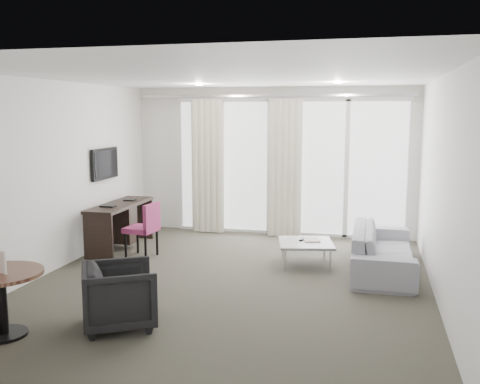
% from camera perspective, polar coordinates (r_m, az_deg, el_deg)
% --- Properties ---
extents(floor, '(5.00, 6.00, 0.00)m').
position_cam_1_polar(floor, '(6.91, -1.22, -9.78)').
color(floor, '#3F3B32').
rests_on(floor, ground).
extents(ceiling, '(5.00, 6.00, 0.00)m').
position_cam_1_polar(ceiling, '(6.58, -1.29, 12.27)').
color(ceiling, white).
rests_on(ceiling, ground).
extents(wall_left, '(0.00, 6.00, 2.60)m').
position_cam_1_polar(wall_left, '(7.66, -19.62, 1.50)').
color(wall_left, silver).
rests_on(wall_left, ground).
extents(wall_right, '(0.00, 6.00, 2.60)m').
position_cam_1_polar(wall_right, '(6.44, 20.76, 0.20)').
color(wall_right, silver).
rests_on(wall_right, ground).
extents(wall_front, '(5.00, 0.00, 2.60)m').
position_cam_1_polar(wall_front, '(3.85, -13.09, -4.73)').
color(wall_front, silver).
rests_on(wall_front, ground).
extents(window_panel, '(4.00, 0.02, 2.38)m').
position_cam_1_polar(window_panel, '(9.47, 5.25, 2.60)').
color(window_panel, white).
rests_on(window_panel, ground).
extents(window_frame, '(4.10, 0.06, 2.44)m').
position_cam_1_polar(window_frame, '(9.46, 5.24, 2.59)').
color(window_frame, white).
rests_on(window_frame, ground).
extents(curtain_left, '(0.60, 0.20, 2.38)m').
position_cam_1_polar(curtain_left, '(9.64, -3.45, 2.72)').
color(curtain_left, beige).
rests_on(curtain_left, ground).
extents(curtain_right, '(0.60, 0.20, 2.38)m').
position_cam_1_polar(curtain_right, '(9.32, 4.80, 2.51)').
color(curtain_right, beige).
rests_on(curtain_right, ground).
extents(curtain_track, '(4.80, 0.04, 0.04)m').
position_cam_1_polar(curtain_track, '(9.32, 3.35, 10.22)').
color(curtain_track, '#B2B2B7').
rests_on(curtain_track, ceiling).
extents(downlight_a, '(0.12, 0.12, 0.02)m').
position_cam_1_polar(downlight_a, '(8.36, -4.42, 11.37)').
color(downlight_a, '#FFE0B2').
rests_on(downlight_a, ceiling).
extents(downlight_b, '(0.12, 0.12, 0.02)m').
position_cam_1_polar(downlight_b, '(7.96, 10.38, 11.41)').
color(downlight_b, '#FFE0B2').
rests_on(downlight_b, ceiling).
extents(desk, '(0.49, 1.55, 0.73)m').
position_cam_1_polar(desk, '(8.78, -12.61, -3.57)').
color(desk, black).
rests_on(desk, floor).
extents(tv, '(0.05, 0.80, 0.50)m').
position_cam_1_polar(tv, '(8.87, -14.23, 2.95)').
color(tv, black).
rests_on(tv, wall_left).
extents(desk_chair, '(0.50, 0.48, 0.83)m').
position_cam_1_polar(desk_chair, '(8.19, -10.50, -3.99)').
color(desk_chair, '#8A2956').
rests_on(desk_chair, floor).
extents(round_table, '(0.96, 0.96, 0.65)m').
position_cam_1_polar(round_table, '(5.78, -24.05, -10.86)').
color(round_table, '#4D2E20').
rests_on(round_table, floor).
extents(menu_card, '(0.12, 0.07, 0.22)m').
position_cam_1_polar(menu_card, '(5.61, -24.01, -7.21)').
color(menu_card, white).
rests_on(menu_card, round_table).
extents(tub_armchair, '(0.97, 0.96, 0.65)m').
position_cam_1_polar(tub_armchair, '(5.65, -12.72, -10.73)').
color(tub_armchair, black).
rests_on(tub_armchair, floor).
extents(coffee_table, '(0.90, 0.90, 0.34)m').
position_cam_1_polar(coffee_table, '(7.75, 7.01, -6.51)').
color(coffee_table, gray).
rests_on(coffee_table, floor).
extents(remote, '(0.07, 0.15, 0.02)m').
position_cam_1_polar(remote, '(7.81, 6.60, -4.94)').
color(remote, black).
rests_on(remote, coffee_table).
extents(magazine, '(0.29, 0.33, 0.02)m').
position_cam_1_polar(magazine, '(7.80, 7.60, -4.97)').
color(magazine, gray).
rests_on(magazine, coffee_table).
extents(sofa, '(0.81, 2.06, 0.60)m').
position_cam_1_polar(sofa, '(7.64, 15.00, -5.93)').
color(sofa, gray).
rests_on(sofa, floor).
extents(terrace_slab, '(5.60, 3.00, 0.12)m').
position_cam_1_polar(terrace_slab, '(11.15, 6.36, -3.08)').
color(terrace_slab, '#4D4D50').
rests_on(terrace_slab, ground).
extents(rattan_chair_a, '(0.75, 0.75, 0.85)m').
position_cam_1_polar(rattan_chair_a, '(11.33, 11.64, -0.51)').
color(rattan_chair_a, brown).
rests_on(rattan_chair_a, terrace_slab).
extents(rattan_chair_b, '(0.64, 0.64, 0.80)m').
position_cam_1_polar(rattan_chair_b, '(10.56, 15.06, -1.44)').
color(rattan_chair_b, brown).
rests_on(rattan_chair_b, terrace_slab).
extents(rattan_table, '(0.68, 0.68, 0.54)m').
position_cam_1_polar(rattan_table, '(10.30, 11.94, -2.29)').
color(rattan_table, brown).
rests_on(rattan_table, terrace_slab).
extents(balustrade, '(5.50, 0.06, 1.05)m').
position_cam_1_polar(balustrade, '(12.47, 7.29, 0.74)').
color(balustrade, '#B2B2B7').
rests_on(balustrade, terrace_slab).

